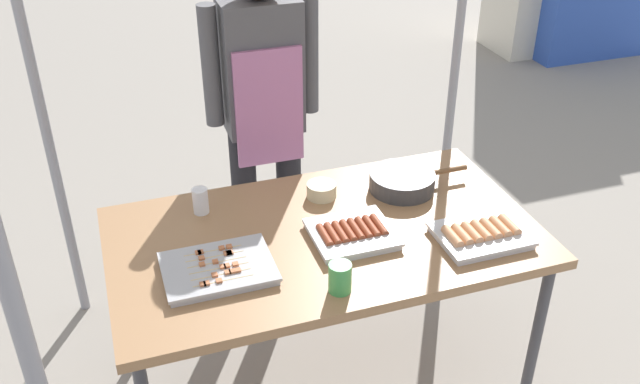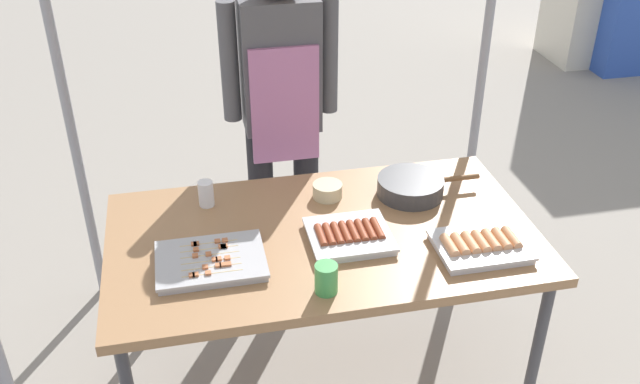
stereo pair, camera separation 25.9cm
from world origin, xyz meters
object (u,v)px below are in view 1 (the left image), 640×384
cooking_wok (403,181)px  vendor_woman (263,99)px  tray_pork_links (481,234)px  tray_grilled_sausages (352,233)px  stall_table (324,244)px  drink_cup_near_edge (201,201)px  drink_cup_by_wok (340,278)px  tray_meat_skewers (218,269)px  condiment_bowl (321,190)px

cooking_wok → vendor_woman: (-0.44, 0.56, 0.19)m
tray_pork_links → cooking_wok: size_ratio=0.76×
tray_grilled_sausages → cooking_wok: 0.42m
vendor_woman → stall_table: bearing=92.0°
tray_grilled_sausages → vendor_woman: 0.86m
tray_grilled_sausages → drink_cup_near_edge: (-0.50, 0.35, 0.03)m
drink_cup_by_wok → stall_table: bearing=79.7°
tray_meat_skewers → vendor_woman: 0.98m
tray_meat_skewers → tray_grilled_sausages: bearing=5.3°
tray_meat_skewers → condiment_bowl: bearing=35.9°
tray_meat_skewers → stall_table: bearing=14.8°
drink_cup_near_edge → tray_grilled_sausages: bearing=-35.5°
tray_grilled_sausages → tray_pork_links: tray_pork_links is taller
tray_grilled_sausages → drink_cup_near_edge: size_ratio=2.88×
tray_grilled_sausages → cooking_wok: (0.32, 0.26, 0.02)m
stall_table → drink_cup_near_edge: (-0.41, 0.29, 0.11)m
condiment_bowl → tray_grilled_sausages: bearing=-87.7°
tray_pork_links → drink_cup_near_edge: size_ratio=3.11×
stall_table → tray_meat_skewers: size_ratio=4.21×
tray_pork_links → vendor_woman: 1.15m
stall_table → drink_cup_by_wok: 0.36m
drink_cup_by_wok → vendor_woman: (0.03, 1.10, 0.18)m
stall_table → tray_meat_skewers: bearing=-165.2°
tray_grilled_sausages → vendor_woman: bearing=97.8°
drink_cup_near_edge → drink_cup_by_wok: 0.72m
drink_cup_by_wok → vendor_woman: 1.11m
tray_pork_links → condiment_bowl: (-0.46, 0.48, 0.01)m
condiment_bowl → drink_cup_near_edge: drink_cup_near_edge is taller
tray_meat_skewers → drink_cup_near_edge: size_ratio=3.62×
tray_pork_links → cooking_wok: 0.44m
vendor_woman → tray_meat_skewers: bearing=65.5°
stall_table → tray_pork_links: 0.58m
tray_grilled_sausages → condiment_bowl: condiment_bowl is taller
tray_grilled_sausages → condiment_bowl: (-0.01, 0.31, 0.01)m
condiment_bowl → vendor_woman: size_ratio=0.07×
tray_pork_links → cooking_wok: cooking_wok is taller
drink_cup_near_edge → stall_table: bearing=-35.1°
cooking_wok → vendor_woman: vendor_woman is taller
condiment_bowl → vendor_woman: bearing=101.1°
condiment_bowl → drink_cup_near_edge: size_ratio=1.15×
stall_table → tray_grilled_sausages: (0.09, -0.07, 0.07)m
tray_grilled_sausages → condiment_bowl: 0.31m
stall_table → vendor_woman: 0.81m
stall_table → tray_grilled_sausages: 0.13m
tray_grilled_sausages → tray_pork_links: (0.45, -0.16, 0.00)m
drink_cup_near_edge → drink_cup_by_wok: size_ratio=0.98×
drink_cup_near_edge → drink_cup_by_wok: (0.35, -0.62, 0.00)m
condiment_bowl → tray_meat_skewers: bearing=-144.1°
stall_table → drink_cup_near_edge: drink_cup_near_edge is taller
tray_grilled_sausages → vendor_woman: (-0.11, 0.83, 0.21)m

